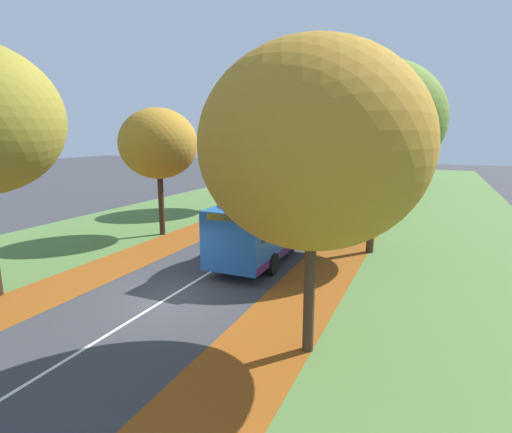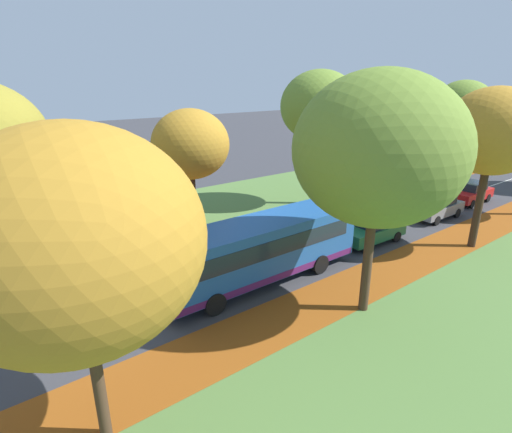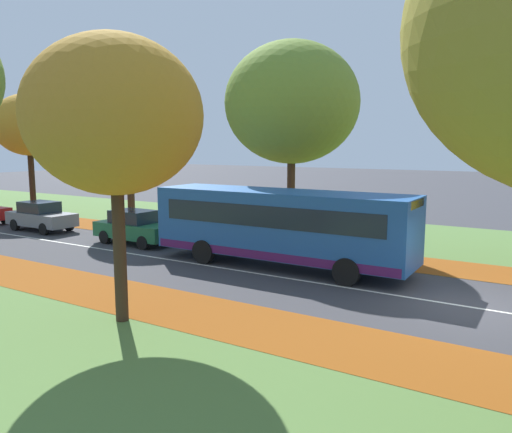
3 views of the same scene
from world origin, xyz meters
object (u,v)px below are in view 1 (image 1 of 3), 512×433
Objects in this scene: tree_left_mid at (240,119)px; car_green_lead at (320,210)px; car_grey_following at (341,196)px; tree_right_distant at (413,127)px; tree_left_distant at (311,132)px; tree_right_near at (377,120)px; tree_left_far at (291,142)px; car_red_third_in_line at (349,188)px; tree_left_near at (158,144)px; bus at (274,220)px; tree_right_far at (399,134)px; tree_right_nearest at (313,146)px; tree_right_mid at (389,128)px.

tree_left_mid is 10.37m from car_green_lead.
tree_right_distant is at bearing 76.30° from car_grey_following.
car_green_lead is (7.66, -23.79, -5.51)m from tree_left_distant.
tree_right_near is at bearing -37.33° from tree_left_mid.
tree_left_far reaches higher than car_red_third_in_line.
tree_left_near is at bearing -110.53° from tree_right_distant.
tree_right_distant reaches higher than car_green_lead.
car_green_lead and car_grey_following have the same top height.
tree_left_far is 9.14m from tree_left_distant.
tree_left_near is 0.84× the size of tree_left_distant.
tree_right_near reaches higher than tree_left_near.
tree_right_distant is 2.21× the size of car_green_lead.
car_red_third_in_line is at bearing 53.78° from tree_left_mid.
tree_left_distant reaches higher than bus.
tree_right_near is 1.18× the size of tree_right_far.
tree_right_far is at bearing 42.76° from tree_left_mid.
tree_right_near is 0.92× the size of bus.
car_grey_following is at bearing 89.12° from bus.
tree_left_near is 1.79× the size of car_red_third_in_line.
bus is 2.45× the size of car_green_lead.
car_red_third_in_line is at bearing 92.00° from car_green_lead.
car_green_lead is (-3.80, -13.44, -5.22)m from tree_right_far.
tree_left_near is 11.79m from car_green_lead.
tree_right_distant reaches higher than tree_right_nearest.
tree_left_distant reaches higher than tree_right_mid.
tree_left_mid is at bearing 120.78° from tree_right_nearest.
tree_left_mid is 0.94× the size of bus.
car_green_lead is (-3.84, -4.15, -5.70)m from tree_right_mid.
tree_right_mid is at bearing 71.46° from bus.
car_grey_following is (-3.85, -6.28, -5.22)m from tree_right_far.
bus is at bearing -100.73° from tree_right_far.
tree_right_nearest reaches higher than car_red_third_in_line.
tree_right_far is 1.92× the size of car_red_third_in_line.
tree_right_distant is 0.90× the size of bus.
tree_left_far reaches higher than car_grey_following.
tree_left_far is 1.67× the size of car_grey_following.
tree_right_mid is at bearing 44.58° from tree_left_near.
tree_left_far is at bearing 163.20° from car_red_third_in_line.
tree_left_distant is 15.45m from tree_right_far.
tree_left_near is at bearing -174.22° from tree_right_near.
tree_left_mid is 14.98m from tree_right_near.
tree_left_distant is 1.08× the size of tree_right_nearest.
tree_right_distant is (0.56, 21.26, 0.35)m from tree_right_mid.
bus is (7.61, -0.74, -3.78)m from tree_left_near.
car_grey_following is at bearing 29.44° from tree_left_mid.
tree_right_mid is 11.11m from car_red_third_in_line.
bus is (-4.13, -12.30, -4.81)m from tree_right_mid.
tree_left_mid reaches higher than car_red_third_in_line.
car_grey_following is at bearing 108.12° from tree_right_near.
tree_left_distant is 42.28m from tree_right_nearest.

